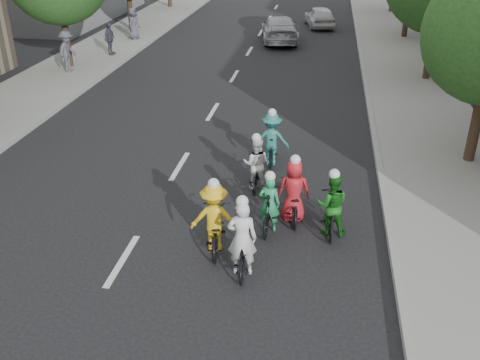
% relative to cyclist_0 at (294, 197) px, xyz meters
% --- Properties ---
extents(ground, '(120.00, 120.00, 0.00)m').
position_rel_cyclist_0_xyz_m(ground, '(-3.66, -2.47, -0.62)').
color(ground, black).
rests_on(ground, ground).
extents(sidewalk_left, '(4.00, 80.00, 0.15)m').
position_rel_cyclist_0_xyz_m(sidewalk_left, '(-11.66, 7.53, -0.55)').
color(sidewalk_left, gray).
rests_on(sidewalk_left, ground).
extents(curb_left, '(0.18, 80.00, 0.18)m').
position_rel_cyclist_0_xyz_m(curb_left, '(-9.71, 7.53, -0.53)').
color(curb_left, '#999993').
rests_on(curb_left, ground).
extents(sidewalk_right, '(4.00, 80.00, 0.15)m').
position_rel_cyclist_0_xyz_m(sidewalk_right, '(4.34, 7.53, -0.55)').
color(sidewalk_right, gray).
rests_on(sidewalk_right, ground).
extents(curb_right, '(0.18, 80.00, 0.18)m').
position_rel_cyclist_0_xyz_m(curb_right, '(2.39, 7.53, -0.53)').
color(curb_right, '#999993').
rests_on(curb_right, ground).
extents(cyclist_0, '(0.86, 1.80, 1.80)m').
position_rel_cyclist_0_xyz_m(cyclist_0, '(0.00, 0.00, 0.00)').
color(cyclist_0, black).
rests_on(cyclist_0, ground).
extents(cyclist_1, '(0.79, 1.70, 1.73)m').
position_rel_cyclist_0_xyz_m(cyclist_1, '(0.94, -0.51, 0.03)').
color(cyclist_1, black).
rests_on(cyclist_1, ground).
extents(cyclist_2, '(1.18, 1.84, 1.85)m').
position_rel_cyclist_0_xyz_m(cyclist_2, '(-1.68, -1.66, 0.06)').
color(cyclist_2, black).
rests_on(cyclist_2, ground).
extents(cyclist_3, '(0.55, 1.75, 1.60)m').
position_rel_cyclist_0_xyz_m(cyclist_3, '(-0.55, -0.57, -0.04)').
color(cyclist_3, black).
rests_on(cyclist_3, ground).
extents(cyclist_4, '(1.11, 1.56, 1.81)m').
position_rel_cyclist_0_xyz_m(cyclist_4, '(-0.90, 3.18, 0.08)').
color(cyclist_4, black).
rests_on(cyclist_4, ground).
extents(cyclist_5, '(0.75, 1.56, 1.66)m').
position_rel_cyclist_0_xyz_m(cyclist_5, '(-1.15, 1.53, -0.03)').
color(cyclist_5, black).
rests_on(cyclist_5, ground).
extents(cyclist_6, '(0.66, 1.57, 1.89)m').
position_rel_cyclist_0_xyz_m(cyclist_6, '(-0.93, -2.39, -0.01)').
color(cyclist_6, black).
rests_on(cyclist_6, ground).
extents(follow_car_lead, '(2.74, 5.27, 1.46)m').
position_rel_cyclist_0_xyz_m(follow_car_lead, '(-2.25, 20.24, 0.11)').
color(follow_car_lead, '#ADADB2').
rests_on(follow_car_lead, ground).
extents(follow_car_trail, '(2.39, 4.21, 1.35)m').
position_rel_cyclist_0_xyz_m(follow_car_trail, '(-0.04, 25.03, 0.05)').
color(follow_car_trail, silver).
rests_on(follow_car_trail, ground).
extents(spectator_0, '(0.77, 1.27, 1.92)m').
position_rel_cyclist_0_xyz_m(spectator_0, '(-11.43, 11.58, 0.49)').
color(spectator_0, '#4E505B').
rests_on(spectator_0, sidewalk_left).
extents(spectator_1, '(0.49, 1.01, 1.67)m').
position_rel_cyclist_0_xyz_m(spectator_1, '(-10.70, 15.00, 0.36)').
color(spectator_1, '#454550').
rests_on(spectator_1, sidewalk_left).
extents(spectator_2, '(0.75, 0.98, 1.79)m').
position_rel_cyclist_0_xyz_m(spectator_2, '(-10.74, 18.88, 0.42)').
color(spectator_2, '#4A4955').
rests_on(spectator_2, sidewalk_left).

